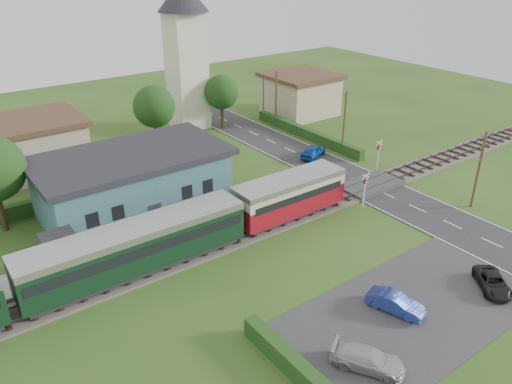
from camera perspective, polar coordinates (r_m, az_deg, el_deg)
ground at (r=41.32m, az=5.66°, el=-3.95°), size 120.00×120.00×0.00m
railway_track at (r=42.57m, az=3.89°, el=-2.74°), size 76.00×3.20×0.49m
road at (r=47.88m, az=14.68°, el=-0.27°), size 6.00×70.00×0.05m
car_park at (r=33.88m, az=17.51°, el=-12.72°), size 17.00×9.00×0.08m
crossing_deck at (r=48.92m, az=12.94°, el=0.78°), size 6.20×3.40×0.45m
platform at (r=40.16m, az=-10.19°, el=-4.86°), size 30.00×3.00×0.45m
equipment_hut at (r=37.26m, az=-21.43°, el=-6.34°), size 2.30×2.30×2.55m
station_building at (r=43.78m, az=-13.88°, el=1.14°), size 16.00×9.00×5.30m
train at (r=34.57m, az=-18.31°, el=-7.61°), size 43.20×2.90×3.40m
church_tower at (r=62.57m, az=-8.09°, el=16.31°), size 6.00×6.00×17.60m
house_west at (r=55.10m, az=-24.55°, el=4.83°), size 10.80×8.80×5.50m
house_east at (r=69.36m, az=5.07°, el=11.13°), size 8.80×8.80×5.50m
hedge_carpark at (r=27.96m, az=4.97°, el=-19.71°), size 0.80×9.00×1.20m
hedge_roadside at (r=60.60m, az=5.78°, el=6.69°), size 0.80×18.00×1.20m
hedge_station at (r=48.48m, az=-15.75°, el=0.76°), size 22.00×0.80×1.30m
tree_b at (r=56.32m, az=-11.57°, el=9.51°), size 4.60×4.60×7.34m
tree_c at (r=62.69m, az=-3.97°, el=11.30°), size 4.20×4.20×6.78m
utility_pole_b at (r=46.72m, az=24.10°, el=2.42°), size 1.40×0.22×7.00m
utility_pole_c at (r=55.58m, az=10.06°, el=7.91°), size 1.40×0.22×7.00m
utility_pole_d at (r=64.06m, az=2.30°, el=10.72°), size 1.40×0.22×7.00m
crossing_signal_near at (r=44.21m, az=12.37°, el=0.77°), size 0.84×0.28×3.28m
crossing_signal_far at (r=52.15m, az=13.85°, el=4.59°), size 0.84×0.28×3.28m
streetlamp_east at (r=69.10m, az=0.86°, el=11.38°), size 0.30×0.30×5.15m
car_on_road at (r=54.79m, az=6.55°, el=4.65°), size 4.25×3.06×1.34m
car_park_blue at (r=33.08m, az=15.66°, el=-12.11°), size 2.29×3.81×1.18m
car_park_silver at (r=29.01m, az=12.69°, el=-18.15°), size 3.48×4.27×1.16m
car_park_dark at (r=37.27m, az=25.44°, el=-9.29°), size 3.63×3.90×1.02m
pedestrian_near at (r=42.30m, az=-2.39°, el=-1.09°), size 0.63×0.42×1.68m
pedestrian_far at (r=37.61m, az=-17.40°, el=-6.18°), size 0.66×0.83×1.64m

